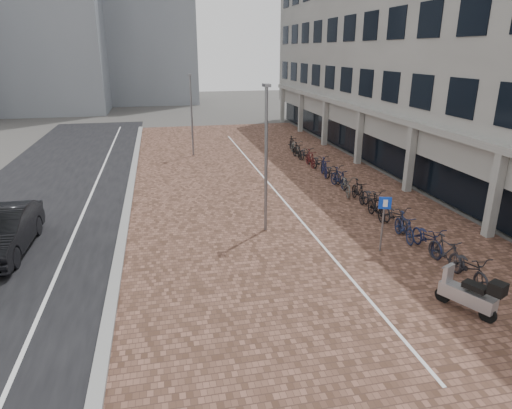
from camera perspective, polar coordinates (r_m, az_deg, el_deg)
The scene contains 13 objects.
ground at distance 12.36m, azimuth 6.13°, elevation -14.82°, with size 140.00×140.00×0.00m, color #474442.
plaza_brick at distance 23.37m, azimuth 1.66°, elevation 2.10°, with size 14.50×42.00×0.04m, color brown.
street_asphalt at distance 23.42m, azimuth -25.47°, elevation 0.19°, with size 8.00×50.00×0.03m, color black.
curb at distance 22.78m, azimuth -15.95°, elevation 1.04°, with size 0.35×42.00×0.14m, color gray.
lane_line at distance 23.02m, azimuth -20.65°, elevation 0.59°, with size 0.12×44.00×0.00m, color white.
parking_line at distance 23.41m, azimuth 2.14°, elevation 2.19°, with size 0.10×30.00×0.00m, color white.
office_building at distance 30.49m, azimuth 21.73°, elevation 20.90°, with size 8.40×40.00×15.00m.
car_dark at distance 18.14m, azimuth -29.84°, elevation -3.06°, with size 1.70×4.89×1.61m, color black.
scooter_front at distance 13.67m, azimuth 25.52°, elevation -10.16°, with size 0.56×1.80×1.23m, color #AAAAAF, non-canonical shape.
parking_sign at distance 16.25m, azimuth 16.03°, elevation -1.48°, with size 0.42×0.18×2.08m.
lamp_near at distance 17.08m, azimuth 1.29°, elevation 5.50°, with size 0.12×0.12×5.68m, color gray.
lamp_far at distance 30.55m, azimuth -8.25°, elevation 11.12°, with size 0.12×0.12×5.36m, color gray.
bike_row at distance 23.15m, azimuth 11.34°, elevation 2.87°, with size 1.19×21.44×1.05m.
Camera 1 is at (-3.41, -9.67, 6.90)m, focal length 31.18 mm.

